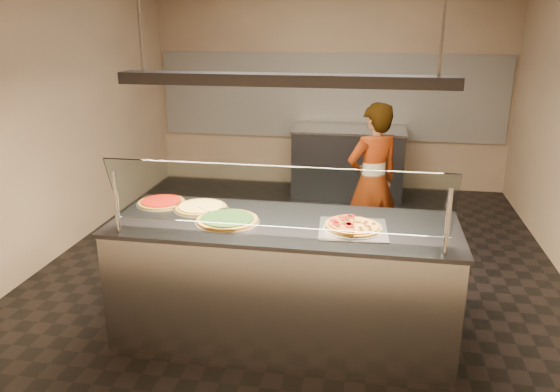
% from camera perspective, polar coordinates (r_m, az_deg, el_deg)
% --- Properties ---
extents(ground, '(5.00, 6.00, 0.02)m').
position_cam_1_polar(ground, '(5.41, 1.94, -7.79)').
color(ground, black).
rests_on(ground, ground).
extents(wall_back, '(5.00, 0.02, 3.00)m').
position_cam_1_polar(wall_back, '(7.91, 5.23, 11.78)').
color(wall_back, tan).
rests_on(wall_back, ground).
extents(wall_front, '(5.00, 0.02, 3.00)m').
position_cam_1_polar(wall_front, '(2.11, -9.39, -5.61)').
color(wall_front, tan).
rests_on(wall_front, ground).
extents(wall_left, '(0.02, 6.00, 3.00)m').
position_cam_1_polar(wall_left, '(5.84, -23.35, 8.26)').
color(wall_left, tan).
rests_on(wall_left, ground).
extents(tile_band, '(4.90, 0.02, 1.20)m').
position_cam_1_polar(tile_band, '(7.90, 5.16, 10.32)').
color(tile_band, silver).
rests_on(tile_band, wall_back).
extents(serving_counter, '(2.52, 0.94, 0.93)m').
position_cam_1_polar(serving_counter, '(4.16, 0.39, -8.75)').
color(serving_counter, '#B7B7BC').
rests_on(serving_counter, ground).
extents(sneeze_guard, '(2.28, 0.18, 0.54)m').
position_cam_1_polar(sneeze_guard, '(3.56, -0.51, -0.22)').
color(sneeze_guard, '#B7B7BC').
rests_on(sneeze_guard, serving_counter).
extents(perforated_tray, '(0.50, 0.50, 0.01)m').
position_cam_1_polar(perforated_tray, '(3.87, 7.64, -3.40)').
color(perforated_tray, silver).
rests_on(perforated_tray, serving_counter).
extents(half_pizza_pepperoni, '(0.22, 0.40, 0.05)m').
position_cam_1_polar(half_pizza_pepperoni, '(3.86, 6.27, -2.93)').
color(half_pizza_pepperoni, brown).
rests_on(half_pizza_pepperoni, perforated_tray).
extents(half_pizza_sausage, '(0.22, 0.40, 0.04)m').
position_cam_1_polar(half_pizza_sausage, '(3.86, 9.07, -3.20)').
color(half_pizza_sausage, brown).
rests_on(half_pizza_sausage, perforated_tray).
extents(pizza_spinach, '(0.48, 0.48, 0.03)m').
position_cam_1_polar(pizza_spinach, '(4.00, -5.52, -2.47)').
color(pizza_spinach, silver).
rests_on(pizza_spinach, serving_counter).
extents(pizza_cheese, '(0.43, 0.43, 0.03)m').
position_cam_1_polar(pizza_cheese, '(4.29, -8.25, -1.15)').
color(pizza_cheese, silver).
rests_on(pizza_cheese, serving_counter).
extents(pizza_tomato, '(0.40, 0.40, 0.03)m').
position_cam_1_polar(pizza_tomato, '(4.47, -12.27, -0.61)').
color(pizza_tomato, silver).
rests_on(pizza_tomato, serving_counter).
extents(pizza_spatula, '(0.29, 0.17, 0.02)m').
position_cam_1_polar(pizza_spatula, '(4.17, -7.13, -1.45)').
color(pizza_spatula, '#B7B7BC').
rests_on(pizza_spatula, pizza_spinach).
extents(prep_table, '(1.53, 0.74, 0.93)m').
position_cam_1_polar(prep_table, '(7.62, 7.13, 3.57)').
color(prep_table, '#38383D').
rests_on(prep_table, ground).
extents(worker, '(0.69, 0.64, 1.59)m').
position_cam_1_polar(worker, '(5.51, 9.63, 1.45)').
color(worker, '#26222A').
rests_on(worker, ground).
extents(heat_lamp_housing, '(2.30, 0.18, 0.08)m').
position_cam_1_polar(heat_lamp_housing, '(3.74, 0.44, 12.04)').
color(heat_lamp_housing, '#38383D').
rests_on(heat_lamp_housing, ceiling).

